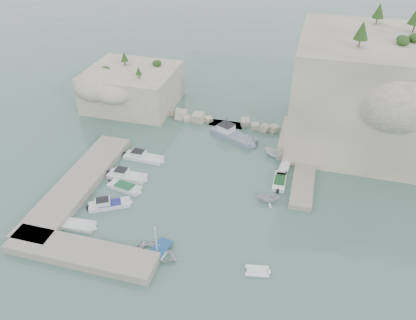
% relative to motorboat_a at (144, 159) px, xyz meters
% --- Properties ---
extents(ground, '(400.00, 400.00, 0.00)m').
position_rel_motorboat_a_xyz_m(ground, '(10.83, -7.85, 0.00)').
color(ground, '#486C62').
rests_on(ground, ground).
extents(cliff_east, '(26.00, 22.00, 17.00)m').
position_rel_motorboat_a_xyz_m(cliff_east, '(33.83, 15.15, 8.50)').
color(cliff_east, beige).
rests_on(cliff_east, ground).
extents(cliff_terrace, '(8.00, 10.00, 2.50)m').
position_rel_motorboat_a_xyz_m(cliff_terrace, '(23.83, 10.15, 1.25)').
color(cliff_terrace, beige).
rests_on(cliff_terrace, ground).
extents(outcrop_west, '(16.00, 14.00, 7.00)m').
position_rel_motorboat_a_xyz_m(outcrop_west, '(-9.17, 17.15, 3.50)').
color(outcrop_west, beige).
rests_on(outcrop_west, ground).
extents(quay_west, '(5.00, 24.00, 1.10)m').
position_rel_motorboat_a_xyz_m(quay_west, '(-6.17, -8.85, 0.55)').
color(quay_west, '#9E9689').
rests_on(quay_west, ground).
extents(quay_south, '(18.00, 4.00, 1.10)m').
position_rel_motorboat_a_xyz_m(quay_south, '(0.83, -20.35, 0.55)').
color(quay_south, '#9E9689').
rests_on(quay_south, ground).
extents(ledge_east, '(3.00, 16.00, 0.80)m').
position_rel_motorboat_a_xyz_m(ledge_east, '(24.33, 2.15, 0.40)').
color(ledge_east, '#9E9689').
rests_on(ledge_east, ground).
extents(breakwater, '(28.00, 3.00, 1.40)m').
position_rel_motorboat_a_xyz_m(breakwater, '(9.83, 14.15, 0.70)').
color(breakwater, beige).
rests_on(breakwater, ground).
extents(motorboat_a, '(6.85, 2.23, 1.40)m').
position_rel_motorboat_a_xyz_m(motorboat_a, '(0.00, 0.00, 0.00)').
color(motorboat_a, silver).
rests_on(motorboat_a, ground).
extents(motorboat_b, '(6.25, 2.07, 1.40)m').
position_rel_motorboat_a_xyz_m(motorboat_b, '(-0.48, -5.13, 0.00)').
color(motorboat_b, silver).
rests_on(motorboat_b, ground).
extents(motorboat_c, '(5.53, 2.83, 0.70)m').
position_rel_motorboat_a_xyz_m(motorboat_c, '(0.27, -7.54, 0.00)').
color(motorboat_c, silver).
rests_on(motorboat_c, ground).
extents(motorboat_d, '(6.08, 4.44, 1.40)m').
position_rel_motorboat_a_xyz_m(motorboat_d, '(-0.03, -11.54, 0.00)').
color(motorboat_d, silver).
rests_on(motorboat_d, ground).
extents(motorboat_e, '(4.64, 2.17, 0.70)m').
position_rel_motorboat_a_xyz_m(motorboat_e, '(-2.01, -16.14, 0.00)').
color(motorboat_e, silver).
rests_on(motorboat_e, ground).
extents(rowboat, '(5.63, 4.47, 1.05)m').
position_rel_motorboat_a_xyz_m(rowboat, '(9.20, -17.90, 0.00)').
color(rowboat, silver).
rests_on(rowboat, ground).
extents(inflatable_dinghy, '(3.05, 1.86, 0.44)m').
position_rel_motorboat_a_xyz_m(inflatable_dinghy, '(20.66, -17.31, 0.00)').
color(inflatable_dinghy, white).
rests_on(inflatable_dinghy, ground).
extents(tender_east_a, '(3.81, 3.47, 1.72)m').
position_rel_motorboat_a_xyz_m(tender_east_a, '(20.07, -4.93, 0.00)').
color(tender_east_a, silver).
rests_on(tender_east_a, ground).
extents(tender_east_b, '(1.74, 4.98, 0.70)m').
position_rel_motorboat_a_xyz_m(tender_east_b, '(21.08, -0.54, 0.00)').
color(tender_east_b, white).
rests_on(tender_east_b, ground).
extents(tender_east_c, '(1.84, 4.43, 0.70)m').
position_rel_motorboat_a_xyz_m(tender_east_c, '(21.30, 2.63, 0.00)').
color(tender_east_c, silver).
rests_on(tender_east_c, ground).
extents(tender_east_d, '(4.24, 2.94, 1.54)m').
position_rel_motorboat_a_xyz_m(tender_east_d, '(19.69, 5.89, 0.00)').
color(tender_east_d, white).
rests_on(tender_east_d, ground).
extents(work_boat, '(9.17, 6.36, 2.20)m').
position_rel_motorboat_a_xyz_m(work_boat, '(12.13, 9.69, 0.00)').
color(work_boat, slate).
rests_on(work_boat, ground).
extents(rowboat_mast, '(0.10, 0.10, 4.20)m').
position_rel_motorboat_a_xyz_m(rowboat_mast, '(9.20, -17.90, 2.62)').
color(rowboat_mast, white).
rests_on(rowboat_mast, rowboat).
extents(vegetation, '(53.48, 13.88, 13.40)m').
position_rel_motorboat_a_xyz_m(vegetation, '(28.66, 16.55, 17.93)').
color(vegetation, '#1E4219').
rests_on(vegetation, ground).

